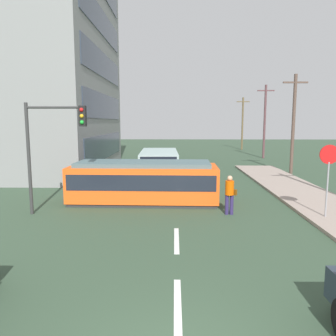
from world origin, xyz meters
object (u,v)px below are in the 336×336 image
at_px(utility_pole_mid, 293,122).
at_px(city_bus, 159,162).
at_px(utility_pole_distant, 242,122).
at_px(stop_sign, 329,166).
at_px(traffic_light_mast, 52,137).
at_px(parked_sedan_mid, 97,176).
at_px(streetcar_tram, 144,181).
at_px(pedestrian_crossing, 230,193).
at_px(utility_pole_far, 265,120).

bearing_deg(utility_pole_mid, city_bus, -168.87).
bearing_deg(utility_pole_distant, utility_pole_mid, -91.86).
bearing_deg(utility_pole_distant, stop_sign, -95.85).
distance_m(city_bus, traffic_light_mast, 10.39).
distance_m(city_bus, parked_sedan_mid, 4.84).
xyz_separation_m(streetcar_tram, pedestrian_crossing, (3.83, -2.13, -0.09)).
height_order(city_bus, parked_sedan_mid, city_bus).
bearing_deg(pedestrian_crossing, utility_pole_mid, 59.90).
relative_size(utility_pole_mid, utility_pole_far, 0.95).
bearing_deg(utility_pole_mid, utility_pole_distant, 88.14).
height_order(traffic_light_mast, utility_pole_mid, utility_pole_mid).
height_order(parked_sedan_mid, traffic_light_mast, traffic_light_mast).
relative_size(stop_sign, utility_pole_distant, 0.40).
xyz_separation_m(pedestrian_crossing, traffic_light_mast, (-7.40, -0.10, 2.34)).
height_order(streetcar_tram, utility_pole_far, utility_pole_far).
distance_m(parked_sedan_mid, utility_pole_mid, 14.83).
distance_m(streetcar_tram, city_bus, 7.12).
bearing_deg(utility_pole_mid, pedestrian_crossing, -120.10).
xyz_separation_m(city_bus, traffic_light_mast, (-4.00, -9.34, 2.20)).
relative_size(streetcar_tram, utility_pole_distant, 0.98).
bearing_deg(utility_pole_far, pedestrian_crossing, -108.26).
bearing_deg(city_bus, utility_pole_distant, 66.14).
distance_m(utility_pole_mid, utility_pole_distant, 22.04).
xyz_separation_m(pedestrian_crossing, parked_sedan_mid, (-7.06, 6.09, -0.32)).
bearing_deg(traffic_light_mast, streetcar_tram, 31.94).
height_order(city_bus, utility_pole_far, utility_pole_far).
relative_size(pedestrian_crossing, utility_pole_mid, 0.23).
bearing_deg(traffic_light_mast, utility_pole_mid, 39.10).
height_order(pedestrian_crossing, utility_pole_far, utility_pole_far).
bearing_deg(streetcar_tram, stop_sign, -20.71).
bearing_deg(parked_sedan_mid, streetcar_tram, -50.82).
bearing_deg(traffic_light_mast, city_bus, 66.83).
distance_m(streetcar_tram, traffic_light_mast, 4.77).
relative_size(parked_sedan_mid, utility_pole_mid, 0.55).
xyz_separation_m(city_bus, pedestrian_crossing, (3.41, -9.24, -0.14)).
distance_m(streetcar_tram, utility_pole_distant, 33.10).
distance_m(pedestrian_crossing, traffic_light_mast, 7.76).
xyz_separation_m(city_bus, utility_pole_mid, (9.89, 1.95, 2.77)).
relative_size(streetcar_tram, utility_pole_far, 0.92).
xyz_separation_m(stop_sign, utility_pole_far, (3.60, 22.90, 1.88)).
relative_size(utility_pole_far, utility_pole_distant, 1.07).
xyz_separation_m(parked_sedan_mid, utility_pole_far, (14.38, 16.08, 3.45)).
relative_size(city_bus, traffic_light_mast, 1.29).
height_order(pedestrian_crossing, parked_sedan_mid, pedestrian_crossing).
height_order(parked_sedan_mid, utility_pole_far, utility_pole_far).
height_order(pedestrian_crossing, traffic_light_mast, traffic_light_mast).
bearing_deg(parked_sedan_mid, utility_pole_mid, 20.61).
bearing_deg(traffic_light_mast, utility_pole_distant, 66.33).
xyz_separation_m(pedestrian_crossing, utility_pole_mid, (6.48, 11.18, 2.91)).
relative_size(utility_pole_mid, utility_pole_distant, 1.01).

